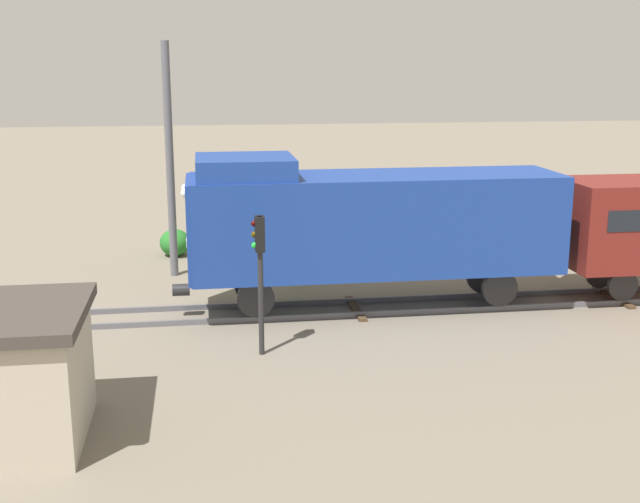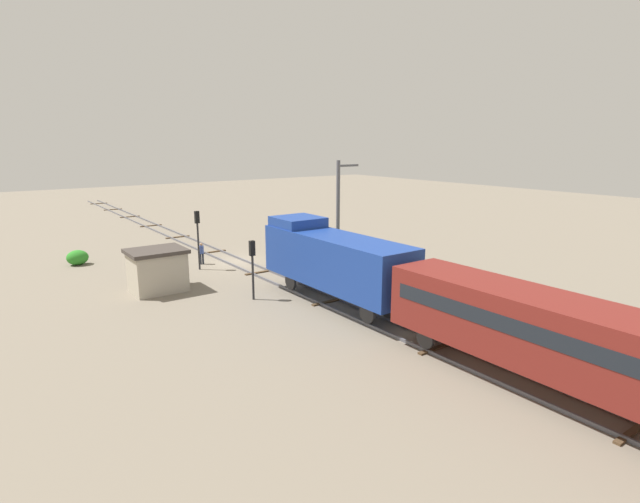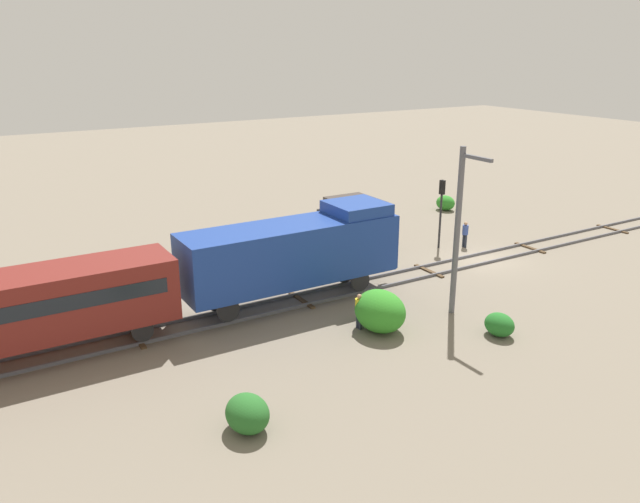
{
  "view_description": "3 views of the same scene",
  "coord_description": "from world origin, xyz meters",
  "px_view_note": "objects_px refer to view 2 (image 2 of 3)",
  "views": [
    {
      "loc": [
        23.06,
        8.12,
        7.38
      ],
      "look_at": [
        0.91,
        11.4,
        2.1
      ],
      "focal_mm": 45.0,
      "sensor_mm": 36.0,
      "label": 1
    },
    {
      "loc": [
        17.12,
        35.41,
        9.46
      ],
      "look_at": [
        -1.46,
        9.7,
        2.4
      ],
      "focal_mm": 28.0,
      "sensor_mm": 36.0,
      "label": 2
    },
    {
      "loc": [
        -25.74,
        26.95,
        12.39
      ],
      "look_at": [
        0.19,
        11.43,
        2.4
      ],
      "focal_mm": 35.0,
      "sensor_mm": 36.0,
      "label": 3
    }
  ],
  "objects_px": {
    "worker_by_signal": "(374,273)",
    "catenary_mast": "(339,213)",
    "traffic_signal_near": "(198,229)",
    "worker_near_track": "(201,252)",
    "relay_hut": "(157,270)",
    "passenger_car_leading": "(551,332)",
    "locomotive": "(333,258)",
    "traffic_signal_mid": "(252,259)"
  },
  "relations": [
    {
      "from": "worker_near_track",
      "to": "catenary_mast",
      "type": "xyz_separation_m",
      "value": [
        -7.46,
        7.81,
        3.31
      ]
    },
    {
      "from": "passenger_car_leading",
      "to": "traffic_signal_near",
      "type": "bearing_deg",
      "value": -82.89
    },
    {
      "from": "locomotive",
      "to": "worker_by_signal",
      "type": "distance_m",
      "value": 4.68
    },
    {
      "from": "traffic_signal_near",
      "to": "worker_by_signal",
      "type": "height_order",
      "value": "traffic_signal_near"
    },
    {
      "from": "traffic_signal_mid",
      "to": "worker_near_track",
      "type": "bearing_deg",
      "value": -95.56
    },
    {
      "from": "passenger_car_leading",
      "to": "traffic_signal_mid",
      "type": "xyz_separation_m",
      "value": [
        3.4,
        -16.85,
        0.03
      ]
    },
    {
      "from": "relay_hut",
      "to": "catenary_mast",
      "type": "bearing_deg",
      "value": 167.81
    },
    {
      "from": "worker_near_track",
      "to": "relay_hut",
      "type": "distance_m",
      "value": 7.22
    },
    {
      "from": "passenger_car_leading",
      "to": "catenary_mast",
      "type": "bearing_deg",
      "value": -104.69
    },
    {
      "from": "catenary_mast",
      "to": "relay_hut",
      "type": "xyz_separation_m",
      "value": [
        12.56,
        -2.71,
        -2.91
      ]
    },
    {
      "from": "worker_near_track",
      "to": "locomotive",
      "type": "bearing_deg",
      "value": -2.99
    },
    {
      "from": "locomotive",
      "to": "passenger_car_leading",
      "type": "bearing_deg",
      "value": 90.0
    },
    {
      "from": "worker_by_signal",
      "to": "catenary_mast",
      "type": "distance_m",
      "value": 6.01
    },
    {
      "from": "traffic_signal_near",
      "to": "relay_hut",
      "type": "height_order",
      "value": "traffic_signal_near"
    },
    {
      "from": "worker_near_track",
      "to": "worker_by_signal",
      "type": "distance_m",
      "value": 14.36
    },
    {
      "from": "worker_near_track",
      "to": "worker_by_signal",
      "type": "relative_size",
      "value": 1.0
    },
    {
      "from": "catenary_mast",
      "to": "relay_hut",
      "type": "distance_m",
      "value": 13.18
    },
    {
      "from": "passenger_car_leading",
      "to": "catenary_mast",
      "type": "height_order",
      "value": "catenary_mast"
    },
    {
      "from": "worker_near_track",
      "to": "worker_by_signal",
      "type": "bearing_deg",
      "value": 14.5
    },
    {
      "from": "worker_by_signal",
      "to": "traffic_signal_near",
      "type": "bearing_deg",
      "value": -92.4
    },
    {
      "from": "relay_hut",
      "to": "traffic_signal_near",
      "type": "bearing_deg",
      "value": -139.77
    },
    {
      "from": "traffic_signal_near",
      "to": "relay_hut",
      "type": "bearing_deg",
      "value": 40.23
    },
    {
      "from": "traffic_signal_near",
      "to": "catenary_mast",
      "type": "xyz_separation_m",
      "value": [
        -8.26,
        6.35,
        1.24
      ]
    },
    {
      "from": "worker_near_track",
      "to": "worker_by_signal",
      "type": "height_order",
      "value": "same"
    },
    {
      "from": "passenger_car_leading",
      "to": "relay_hut",
      "type": "relative_size",
      "value": 4.0
    },
    {
      "from": "traffic_signal_near",
      "to": "catenary_mast",
      "type": "relative_size",
      "value": 0.54
    },
    {
      "from": "traffic_signal_mid",
      "to": "catenary_mast",
      "type": "height_order",
      "value": "catenary_mast"
    },
    {
      "from": "worker_by_signal",
      "to": "relay_hut",
      "type": "bearing_deg",
      "value": -68.83
    },
    {
      "from": "passenger_car_leading",
      "to": "catenary_mast",
      "type": "distance_m",
      "value": 20.04
    },
    {
      "from": "relay_hut",
      "to": "traffic_signal_mid",
      "type": "bearing_deg",
      "value": 128.39
    },
    {
      "from": "traffic_signal_mid",
      "to": "worker_near_track",
      "type": "xyz_separation_m",
      "value": [
        -1.0,
        -10.27,
        -1.56
      ]
    },
    {
      "from": "worker_near_track",
      "to": "catenary_mast",
      "type": "height_order",
      "value": "catenary_mast"
    },
    {
      "from": "passenger_car_leading",
      "to": "relay_hut",
      "type": "bearing_deg",
      "value": -71.19
    },
    {
      "from": "locomotive",
      "to": "passenger_car_leading",
      "type": "relative_size",
      "value": 0.83
    },
    {
      "from": "traffic_signal_near",
      "to": "worker_near_track",
      "type": "distance_m",
      "value": 2.65
    },
    {
      "from": "passenger_car_leading",
      "to": "catenary_mast",
      "type": "xyz_separation_m",
      "value": [
        -5.06,
        -19.31,
        1.78
      ]
    },
    {
      "from": "traffic_signal_near",
      "to": "worker_near_track",
      "type": "height_order",
      "value": "traffic_signal_near"
    },
    {
      "from": "catenary_mast",
      "to": "worker_near_track",
      "type": "bearing_deg",
      "value": -46.31
    },
    {
      "from": "traffic_signal_near",
      "to": "traffic_signal_mid",
      "type": "xyz_separation_m",
      "value": [
        0.2,
        8.81,
        -0.51
      ]
    },
    {
      "from": "worker_by_signal",
      "to": "catenary_mast",
      "type": "height_order",
      "value": "catenary_mast"
    },
    {
      "from": "passenger_car_leading",
      "to": "traffic_signal_mid",
      "type": "bearing_deg",
      "value": -78.59
    },
    {
      "from": "relay_hut",
      "to": "locomotive",
      "type": "bearing_deg",
      "value": 130.8
    }
  ]
}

